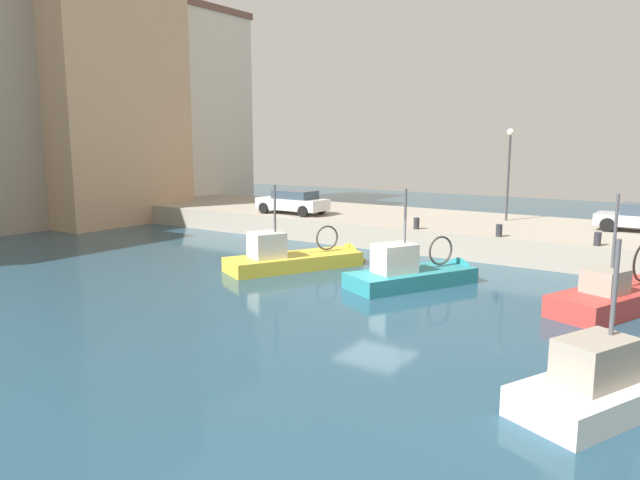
# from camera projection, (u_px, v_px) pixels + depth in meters

# --- Properties ---
(water_surface) EXTENTS (80.00, 80.00, 0.00)m
(water_surface) POSITION_uv_depth(u_px,v_px,m) (376.00, 291.00, 21.22)
(water_surface) COLOR navy
(water_surface) RESTS_ON ground
(quay_wall) EXTENTS (9.00, 56.00, 1.20)m
(quay_wall) POSITION_uv_depth(u_px,v_px,m) (486.00, 234.00, 30.41)
(quay_wall) COLOR #9E9384
(quay_wall) RESTS_ON ground
(fishing_boat_red) EXTENTS (6.32, 3.73, 4.55)m
(fishing_boat_red) POSITION_uv_depth(u_px,v_px,m) (622.00, 305.00, 18.98)
(fishing_boat_red) COLOR #BC3833
(fishing_boat_red) RESTS_ON ground
(fishing_boat_yellow) EXTENTS (6.72, 4.53, 4.46)m
(fishing_boat_yellow) POSITION_uv_depth(u_px,v_px,m) (301.00, 264.00, 25.09)
(fishing_boat_yellow) COLOR gold
(fishing_boat_yellow) RESTS_ON ground
(fishing_boat_white) EXTENTS (6.58, 4.05, 4.22)m
(fishing_boat_white) POSITION_uv_depth(u_px,v_px,m) (633.00, 389.00, 12.42)
(fishing_boat_white) COLOR white
(fishing_boat_white) RESTS_ON ground
(fishing_boat_teal) EXTENTS (5.97, 4.12, 4.50)m
(fishing_boat_teal) POSITION_uv_depth(u_px,v_px,m) (419.00, 280.00, 22.12)
(fishing_boat_teal) COLOR teal
(fishing_boat_teal) RESTS_ON ground
(parked_car_white) EXTENTS (1.95, 4.23, 1.37)m
(parked_car_white) POSITION_uv_depth(u_px,v_px,m) (293.00, 202.00, 33.96)
(parked_car_white) COLOR silver
(parked_car_white) RESTS_ON quay_wall
(mooring_bollard_south) EXTENTS (0.28, 0.28, 0.55)m
(mooring_bollard_south) POSITION_uv_depth(u_px,v_px,m) (598.00, 239.00, 23.51)
(mooring_bollard_south) COLOR #2D2D33
(mooring_bollard_south) RESTS_ON quay_wall
(mooring_bollard_mid) EXTENTS (0.28, 0.28, 0.55)m
(mooring_bollard_mid) POSITION_uv_depth(u_px,v_px,m) (499.00, 231.00, 25.78)
(mooring_bollard_mid) COLOR #2D2D33
(mooring_bollard_mid) RESTS_ON quay_wall
(mooring_bollard_north) EXTENTS (0.28, 0.28, 0.55)m
(mooring_bollard_north) POSITION_uv_depth(u_px,v_px,m) (417.00, 223.00, 28.05)
(mooring_bollard_north) COLOR #2D2D33
(mooring_bollard_north) RESTS_ON quay_wall
(quay_streetlamp) EXTENTS (0.36, 0.36, 4.83)m
(quay_streetlamp) POSITION_uv_depth(u_px,v_px,m) (509.00, 159.00, 30.69)
(quay_streetlamp) COLOR #38383D
(quay_streetlamp) RESTS_ON quay_wall
(waterfront_building_west_mid) EXTENTS (8.21, 6.26, 15.79)m
(waterfront_building_west_mid) POSITION_uv_depth(u_px,v_px,m) (193.00, 110.00, 47.86)
(waterfront_building_west_mid) COLOR silver
(waterfront_building_west_mid) RESTS_ON ground
(waterfront_building_central) EXTENTS (9.67, 7.38, 18.18)m
(waterfront_building_central) POSITION_uv_depth(u_px,v_px,m) (100.00, 84.00, 38.54)
(waterfront_building_central) COLOR tan
(waterfront_building_central) RESTS_ON ground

